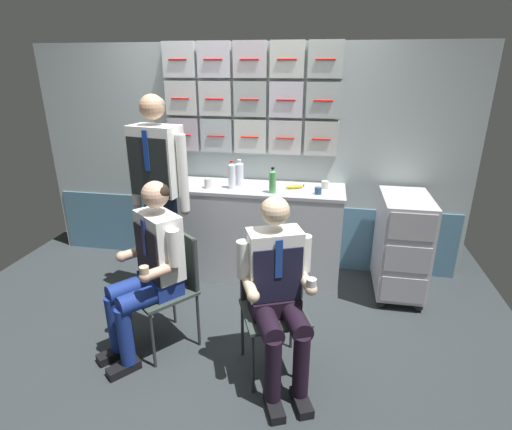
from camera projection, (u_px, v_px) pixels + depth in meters
The scene contains 16 objects.
ground at pixel (211, 343), 3.03m from camera, with size 4.80×4.80×0.04m, color #2B3133.
galley_bulkhead at pixel (247, 157), 3.89m from camera, with size 4.20×0.14×2.15m.
galley_counter at pixel (259, 232), 3.83m from camera, with size 1.57×0.53×0.90m.
service_trolley at pixel (401, 244), 3.49m from camera, with size 0.40×0.65×0.92m.
folding_chair_left at pixel (173, 276), 2.87m from camera, with size 0.56×0.56×0.85m.
crew_member_left at pixel (150, 263), 2.71m from camera, with size 0.62×0.65×1.25m.
folding_chair_right at pixel (271, 294), 2.65m from camera, with size 0.52×0.52×0.85m.
crew_member_right at pixel (278, 287), 2.45m from camera, with size 0.53×0.65×1.23m.
crew_member_standing at pixel (158, 182), 3.25m from camera, with size 0.54×0.33×1.75m.
water_bottle_short at pixel (273, 181), 3.47m from camera, with size 0.06×0.06×0.23m.
water_bottle_blue_cap at pixel (232, 175), 3.59m from camera, with size 0.07×0.07×0.26m.
sparkling_bottle_green at pixel (239, 173), 3.69m from camera, with size 0.08×0.08×0.24m.
espresso_cup_small at pixel (318, 190), 3.46m from camera, with size 0.06×0.06×0.06m.
paper_cup_blue at pixel (325, 185), 3.62m from camera, with size 0.06×0.06×0.07m.
coffee_cup_white at pixel (208, 183), 3.63m from camera, with size 0.06×0.06×0.09m.
snack_banana at pixel (295, 187), 3.61m from camera, with size 0.17×0.10×0.04m.
Camera 1 is at (0.78, -2.39, 1.96)m, focal length 28.03 mm.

